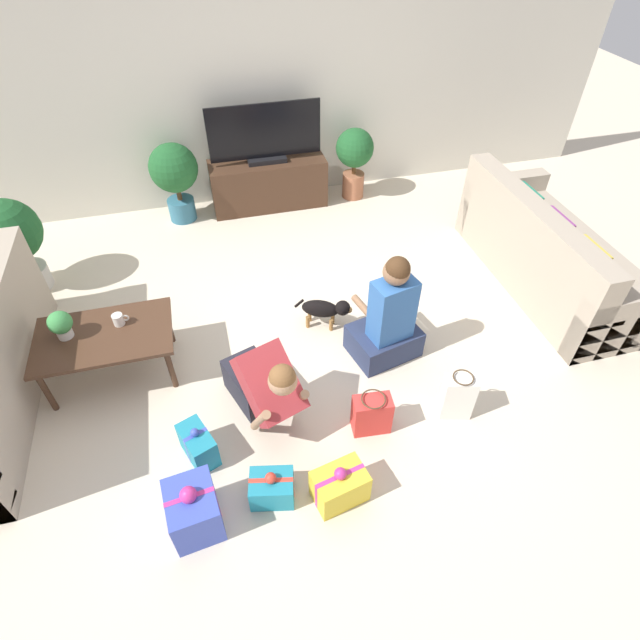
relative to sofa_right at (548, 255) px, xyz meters
The scene contains 20 objects.
ground_plane 2.45m from the sofa_right, behind, with size 16.00×16.00×0.00m, color beige.
wall_back 3.49m from the sofa_right, 136.03° to the left, with size 8.40×0.06×2.60m.
sofa_right is the anchor object (origin of this frame).
coffee_table 3.88m from the sofa_right, behind, with size 0.99×0.62×0.42m.
tv_console 3.03m from the sofa_right, 137.68° to the left, with size 1.28×0.42×0.54m.
tv 3.07m from the sofa_right, 137.68° to the left, with size 1.20×0.20×0.62m.
potted_plant_back_right 2.36m from the sofa_right, 122.16° to the left, with size 0.43×0.43×0.81m.
potted_plant_corner_left 4.81m from the sofa_right, 166.39° to the left, with size 0.55×0.55×0.89m.
potted_plant_back_left 3.80m from the sofa_right, 148.35° to the left, with size 0.51×0.51×0.86m.
person_kneeling 2.94m from the sofa_right, 162.66° to the right, with size 0.55×0.82×0.77m.
person_sitting 1.84m from the sofa_right, 163.61° to the right, with size 0.60×0.56×0.98m.
dog 2.15m from the sofa_right, behind, with size 0.46×0.27×0.29m.
gift_box_a 2.96m from the sofa_right, 146.64° to the right, with size 0.37×0.28×0.31m.
gift_box_b 3.26m from the sofa_right, 152.16° to the right, with size 0.31×0.26×0.26m.
gift_box_c 3.49m from the sofa_right, 161.48° to the right, with size 0.26×0.34×0.30m.
gift_box_d 3.71m from the sofa_right, 154.82° to the right, with size 0.32×0.37×0.40m.
gift_bag_a 1.92m from the sofa_right, 140.64° to the right, with size 0.25×0.18×0.41m.
gift_bag_b 2.42m from the sofa_right, 150.73° to the right, with size 0.28×0.18×0.33m.
mug 3.75m from the sofa_right, behind, with size 0.12×0.08×0.09m.
tabletop_plant 4.14m from the sofa_right, behind, with size 0.17×0.17×0.22m.
Camera 1 is at (-0.57, -2.79, 3.01)m, focal length 28.00 mm.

